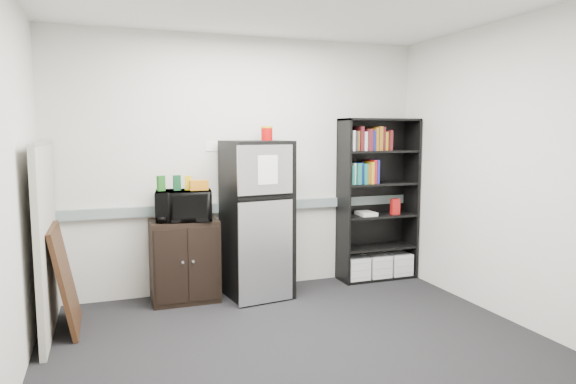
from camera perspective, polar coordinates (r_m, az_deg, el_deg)
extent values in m
plane|color=black|center=(4.22, 1.70, -17.10)|extent=(4.00, 4.00, 0.00)
cube|color=silver|center=(5.53, -4.89, 3.04)|extent=(4.00, 0.02, 2.70)
cube|color=silver|center=(4.97, 23.80, 2.07)|extent=(0.02, 3.50, 2.70)
cube|color=silver|center=(3.65, -28.85, 0.33)|extent=(0.02, 3.50, 2.70)
cube|color=gray|center=(5.55, -4.76, -1.62)|extent=(3.92, 0.05, 0.10)
cube|color=white|center=(5.44, -8.47, 5.04)|extent=(0.14, 0.00, 0.10)
cube|color=black|center=(5.78, 6.18, -1.05)|extent=(0.02, 0.34, 1.85)
cube|color=black|center=(6.21, 13.46, -0.66)|extent=(0.02, 0.34, 1.85)
cube|color=black|center=(6.12, 9.20, -0.66)|extent=(0.90, 0.02, 1.85)
cube|color=black|center=(5.93, 10.13, 7.92)|extent=(0.90, 0.34, 0.02)
cube|color=black|center=(6.17, 9.78, -9.22)|extent=(0.85, 0.32, 0.03)
cube|color=black|center=(6.08, 9.85, -6.04)|extent=(0.85, 0.32, 0.03)
cube|color=black|center=(6.01, 9.92, -2.60)|extent=(0.85, 0.32, 0.02)
cube|color=black|center=(5.96, 9.99, 0.91)|extent=(0.85, 0.32, 0.02)
cube|color=black|center=(5.94, 10.06, 4.47)|extent=(0.85, 0.32, 0.02)
cube|color=silver|center=(5.99, 7.45, -8.29)|extent=(0.25, 0.30, 0.25)
cube|color=silver|center=(6.12, 9.81, -8.01)|extent=(0.25, 0.30, 0.25)
cube|color=silver|center=(6.26, 12.06, -7.73)|extent=(0.25, 0.30, 0.25)
cube|color=gray|center=(4.78, -25.27, -4.82)|extent=(0.05, 1.30, 1.60)
cube|color=#B2B2B7|center=(4.70, -25.76, 4.92)|extent=(0.06, 1.30, 0.02)
cube|color=black|center=(5.30, -11.42, -7.48)|extent=(0.66, 0.41, 0.83)
cube|color=black|center=(5.08, -12.86, -8.15)|extent=(0.30, 0.01, 0.73)
cube|color=black|center=(5.13, -9.29, -7.93)|extent=(0.30, 0.01, 0.73)
cylinder|color=#B2B2B7|center=(5.07, -11.62, -7.67)|extent=(0.02, 0.02, 0.02)
cylinder|color=#B2B2B7|center=(5.08, -10.49, -7.60)|extent=(0.02, 0.02, 0.02)
imported|color=black|center=(5.18, -11.53, -1.48)|extent=(0.58, 0.43, 0.30)
cube|color=#1A5317|center=(5.16, -13.93, 0.94)|extent=(0.08, 0.07, 0.15)
cube|color=#0D3C1E|center=(5.18, -12.24, 1.01)|extent=(0.07, 0.05, 0.15)
cube|color=gold|center=(5.19, -11.01, 1.00)|extent=(0.08, 0.07, 0.14)
cube|color=#C87414|center=(5.16, -9.87, 0.76)|extent=(0.18, 0.11, 0.10)
cube|color=black|center=(5.30, -3.50, -3.13)|extent=(0.68, 0.68, 1.59)
cube|color=silver|center=(4.94, -2.52, 2.48)|extent=(0.58, 0.10, 0.48)
cube|color=silver|center=(5.06, -2.48, -6.73)|extent=(0.58, 0.10, 1.02)
cube|color=black|center=(4.95, -2.47, -0.66)|extent=(0.58, 0.09, 0.03)
cube|color=white|center=(4.93, -2.25, 2.47)|extent=(0.21, 0.03, 0.28)
cube|color=black|center=(5.23, -3.56, 5.61)|extent=(0.68, 0.68, 0.02)
cylinder|color=#AB0807|center=(5.38, -2.37, 6.54)|extent=(0.12, 0.12, 0.15)
cylinder|color=gold|center=(5.38, -2.38, 7.42)|extent=(0.12, 0.12, 0.02)
cube|color=black|center=(4.84, -23.52, -8.74)|extent=(0.20, 0.71, 0.91)
cube|color=beige|center=(4.84, -23.25, -8.73)|extent=(0.14, 0.61, 0.77)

